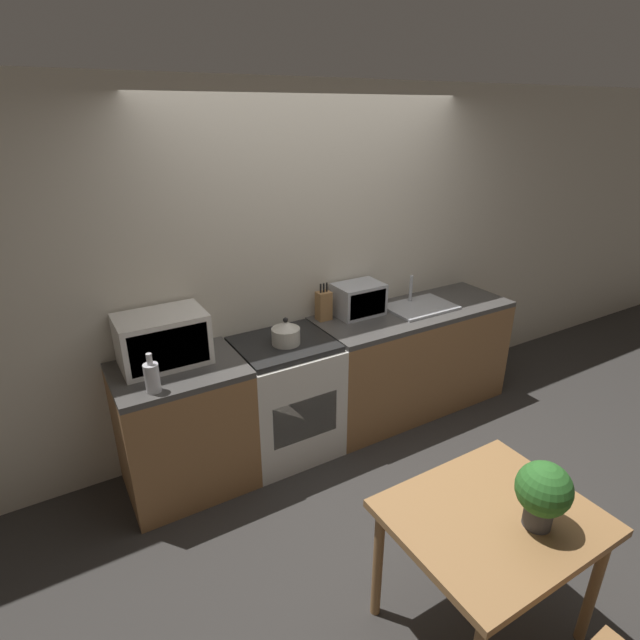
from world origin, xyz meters
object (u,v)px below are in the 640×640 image
(bottle, at_px, (152,377))
(dining_table, at_px, (491,530))
(stove_range, at_px, (285,397))
(microwave, at_px, (163,339))
(toaster_oven, at_px, (359,299))
(kettle, at_px, (286,333))

(bottle, relative_size, dining_table, 0.27)
(stove_range, distance_m, bottle, 1.11)
(stove_range, height_order, microwave, microwave)
(stove_range, bearing_deg, toaster_oven, 11.83)
(toaster_oven, bearing_deg, kettle, -165.68)
(toaster_oven, distance_m, dining_table, 2.04)
(kettle, height_order, microwave, microwave)
(stove_range, distance_m, toaster_oven, 0.95)
(toaster_oven, xyz_separation_m, dining_table, (-0.58, -1.92, -0.40))
(stove_range, bearing_deg, kettle, -86.96)
(bottle, bearing_deg, stove_range, 12.61)
(kettle, relative_size, bottle, 0.82)
(stove_range, bearing_deg, microwave, 172.10)
(stove_range, bearing_deg, bottle, -167.39)
(bottle, bearing_deg, kettle, 10.65)
(microwave, distance_m, dining_table, 2.14)
(stove_range, bearing_deg, dining_table, -84.75)
(kettle, distance_m, toaster_oven, 0.76)
(stove_range, xyz_separation_m, toaster_oven, (0.74, 0.16, 0.58))
(kettle, distance_m, dining_table, 1.77)
(bottle, height_order, toaster_oven, toaster_oven)
(microwave, height_order, bottle, microwave)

